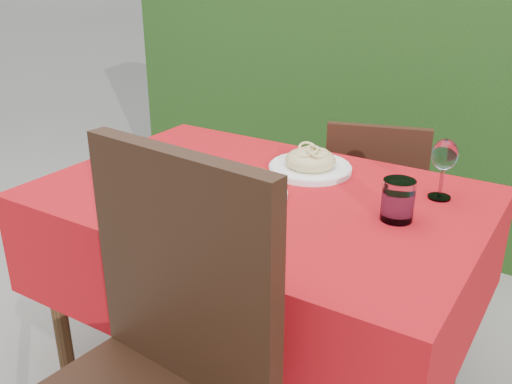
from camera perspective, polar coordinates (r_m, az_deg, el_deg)
The scene contains 9 objects.
hedge at distance 2.99m, azimuth 16.67°, elevation 12.87°, with size 3.20×0.55×1.78m.
dining_table at distance 1.72m, azimuth 0.33°, elevation -4.58°, with size 1.26×0.86×0.75m.
chair_near at distance 1.23m, azimuth -10.83°, elevation -17.62°, with size 0.51×0.51×1.05m.
chair_far at distance 2.29m, azimuth 11.72°, elevation -1.34°, with size 0.46×0.46×0.82m.
pizza_plate at distance 1.61m, azimuth -2.13°, elevation 0.38°, with size 0.30×0.30×0.06m.
pasta_plate at distance 1.80m, azimuth 5.44°, elevation 2.84°, with size 0.26×0.26×0.07m.
water_glass at distance 1.50m, azimuth 13.99°, elevation -0.99°, with size 0.08×0.08×0.11m.
wine_glass at distance 1.65m, azimuth 18.33°, elevation 3.31°, with size 0.07×0.07×0.17m.
fork at distance 1.80m, azimuth -7.12°, elevation 1.93°, with size 0.03×0.22×0.01m, color #B8B9C0.
Camera 1 is at (0.81, -1.29, 1.39)m, focal length 40.00 mm.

